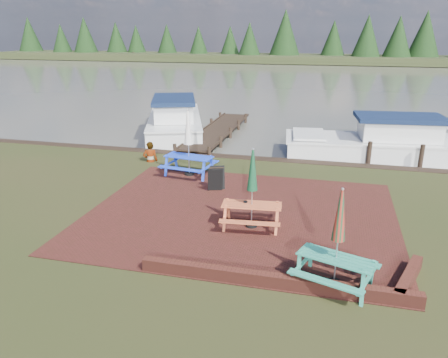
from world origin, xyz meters
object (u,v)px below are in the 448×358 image
boat_near (379,145)px  picnic_table_red (252,201)px  picnic_table_blue (189,153)px  boat_jetty (175,122)px  chalkboard (216,179)px  jetty (217,131)px  person (149,142)px  picnic_table_teal (337,253)px

boat_near → picnic_table_red: bearing=149.1°
picnic_table_red → picnic_table_blue: (-3.14, 3.91, 0.08)m
boat_jetty → boat_near: size_ratio=1.04×
chalkboard → picnic_table_red: bearing=-76.3°
jetty → boat_jetty: bearing=-180.0°
picnic_table_red → picnic_table_blue: 5.02m
picnic_table_blue → person: size_ratio=1.47×
jetty → boat_near: boat_near is taller
picnic_table_blue → person: 2.50m
jetty → chalkboard: bearing=-75.1°
picnic_table_red → person: picnic_table_red is taller
picnic_table_teal → person: (-7.56, 7.65, 0.06)m
picnic_table_teal → picnic_table_blue: size_ratio=0.90×
picnic_table_teal → chalkboard: picnic_table_teal is taller
boat_jetty → picnic_table_red: bearing=-79.8°
person → picnic_table_red: bearing=113.4°
picnic_table_teal → jetty: size_ratio=0.24×
picnic_table_red → boat_jetty: picnic_table_red is taller
boat_near → picnic_table_blue: bearing=118.0°
person → picnic_table_teal: bearing=112.7°
chalkboard → person: (-3.56, 2.62, 0.42)m
jetty → boat_near: 8.33m
boat_jetty → picnic_table_teal: bearing=-77.0°
picnic_table_blue → person: picnic_table_blue is taller
jetty → boat_near: bearing=-15.7°
picnic_table_red → person: (-5.28, 5.21, 0.05)m
picnic_table_blue → jetty: picnic_table_blue is taller
boat_jetty → person: bearing=-99.3°
picnic_table_teal → boat_near: 11.36m
picnic_table_red → jetty: 11.75m
picnic_table_red → chalkboard: picnic_table_red is taller
picnic_table_red → boat_jetty: size_ratio=0.27×
picnic_table_teal → picnic_table_blue: picnic_table_blue is taller
picnic_table_teal → boat_near: size_ratio=0.28×
jetty → person: bearing=-102.7°
person → jetty: bearing=-124.6°
jetty → person: person is taller
boat_near → boat_jetty: bearing=71.6°
picnic_table_red → chalkboard: 3.13m
picnic_table_teal → person: picnic_table_teal is taller
picnic_table_red → boat_near: size_ratio=0.28×
picnic_table_red → boat_jetty: (-6.33, 11.03, -0.31)m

